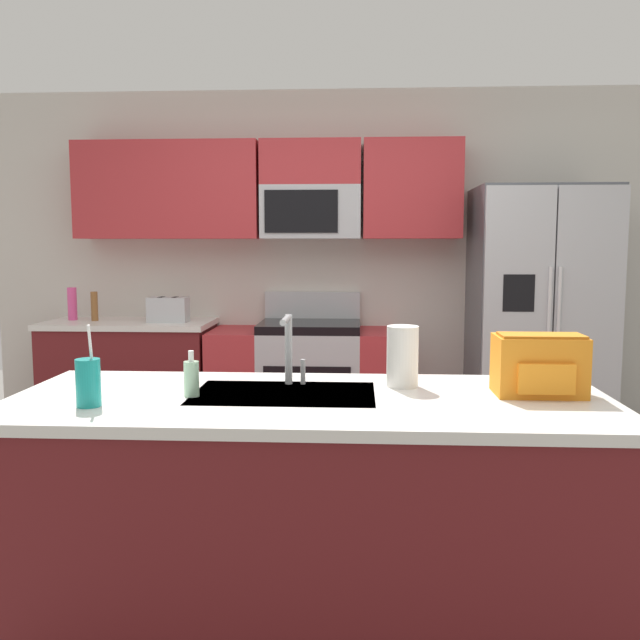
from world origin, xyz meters
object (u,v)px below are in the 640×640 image
(refrigerator, at_px, (538,321))
(backpack, at_px, (539,364))
(bottle_pink, at_px, (72,304))
(sink_faucet, at_px, (289,343))
(soap_dispenser, at_px, (191,378))
(range_oven, at_px, (305,384))
(paper_towel_roll, at_px, (402,356))
(drink_cup_teal, at_px, (88,382))
(pepper_mill, at_px, (94,306))
(toaster, at_px, (168,310))

(refrigerator, distance_m, backpack, 2.33)
(bottle_pink, distance_m, sink_faucet, 2.91)
(refrigerator, height_order, bottle_pink, refrigerator)
(soap_dispenser, bearing_deg, sink_faucet, 32.20)
(range_oven, bearing_deg, paper_towel_roll, -75.72)
(sink_faucet, bearing_deg, drink_cup_teal, -149.32)
(pepper_mill, bearing_deg, bottle_pink, 165.15)
(range_oven, distance_m, bottle_pink, 1.83)
(range_oven, xyz_separation_m, soap_dispenser, (-0.23, -2.42, 0.53))
(bottle_pink, bearing_deg, soap_dispenser, -58.50)
(pepper_mill, relative_size, backpack, 0.67)
(range_oven, bearing_deg, drink_cup_teal, -101.79)
(range_oven, relative_size, sink_faucet, 4.82)
(bottle_pink, distance_m, drink_cup_teal, 2.90)
(pepper_mill, xyz_separation_m, bottle_pink, (-0.19, 0.05, 0.01))
(bottle_pink, bearing_deg, sink_faucet, -50.57)
(drink_cup_teal, xyz_separation_m, soap_dispenser, (0.32, 0.18, -0.02))
(range_oven, relative_size, refrigerator, 0.74)
(paper_towel_roll, bearing_deg, backpack, -13.64)
(range_oven, height_order, soap_dispenser, range_oven)
(range_oven, height_order, sink_faucet, sink_faucet)
(sink_faucet, distance_m, paper_towel_roll, 0.45)
(pepper_mill, bearing_deg, toaster, -5.06)
(paper_towel_roll, bearing_deg, pepper_mill, 133.81)
(refrigerator, distance_m, toaster, 2.62)
(drink_cup_teal, bearing_deg, backpack, 9.64)
(toaster, relative_size, sink_faucet, 0.99)
(refrigerator, height_order, sink_faucet, refrigerator)
(pepper_mill, distance_m, drink_cup_teal, 2.78)
(toaster, height_order, bottle_pink, bottle_pink)
(sink_faucet, height_order, drink_cup_teal, drink_cup_teal)
(paper_towel_roll, bearing_deg, drink_cup_teal, -160.42)
(bottle_pink, xyz_separation_m, drink_cup_teal, (1.20, -2.64, -0.04))
(refrigerator, xyz_separation_m, bottle_pink, (-3.38, 0.12, 0.10))
(pepper_mill, height_order, backpack, backpack)
(refrigerator, bearing_deg, soap_dispenser, -128.47)
(toaster, bearing_deg, refrigerator, -0.42)
(backpack, bearing_deg, refrigerator, 75.47)
(range_oven, height_order, backpack, backpack)
(drink_cup_teal, height_order, soap_dispenser, drink_cup_teal)
(toaster, bearing_deg, backpack, -48.04)
(refrigerator, distance_m, bottle_pink, 3.38)
(sink_faucet, xyz_separation_m, paper_towel_roll, (0.45, 0.00, -0.05))
(backpack, bearing_deg, toaster, 131.96)
(soap_dispenser, bearing_deg, range_oven, 84.68)
(bottle_pink, bearing_deg, range_oven, -1.56)
(toaster, height_order, soap_dispenser, toaster)
(bottle_pink, bearing_deg, backpack, -40.31)
(refrigerator, xyz_separation_m, sink_faucet, (-1.52, -2.13, 0.14))
(pepper_mill, xyz_separation_m, soap_dispenser, (1.32, -2.42, -0.04))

